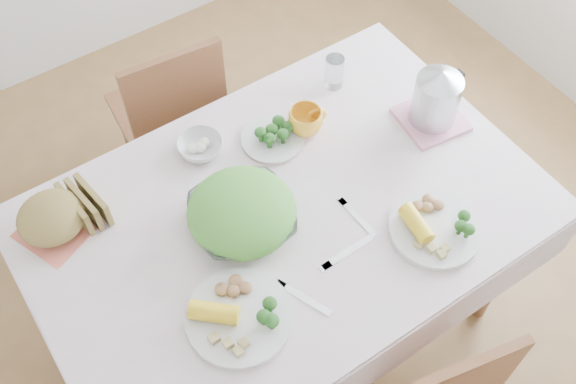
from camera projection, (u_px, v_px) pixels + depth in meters
floor at (287, 319)px, 2.63m from camera, size 3.60×3.60×0.00m
dining_table at (286, 273)px, 2.32m from camera, size 1.40×0.90×0.75m
tablecloth at (286, 212)px, 2.01m from camera, size 1.50×1.00×0.01m
chair_far at (166, 104)px, 2.65m from camera, size 0.43×0.43×0.87m
salad_bowl at (242, 217)px, 1.95m from camera, size 0.35×0.35×0.07m
dinner_plate_left at (239, 318)px, 1.79m from camera, size 0.39×0.39×0.02m
dinner_plate_right at (435, 229)px, 1.95m from camera, size 0.37×0.37×0.02m
broccoli_plate at (272, 139)px, 2.15m from camera, size 0.24×0.24×0.02m
napkin at (58, 229)px, 1.96m from camera, size 0.25×0.25×0.00m
bread_loaf at (52, 219)px, 1.92m from camera, size 0.24×0.24×0.12m
fruit_bowl at (200, 147)px, 2.11m from camera, size 0.16×0.16×0.04m
yellow_mug at (305, 121)px, 2.15m from camera, size 0.15×0.15×0.09m
glass_tumbler at (334, 71)px, 2.25m from camera, size 0.07×0.07×0.12m
pink_tray at (431, 119)px, 2.20m from camera, size 0.22×0.22×0.02m
electric_kettle at (437, 95)px, 2.11m from camera, size 0.18×0.18×0.21m
fork_left at (303, 298)px, 1.84m from camera, size 0.09×0.17×0.00m
fork_right at (357, 217)px, 1.99m from camera, size 0.03×0.16×0.00m
knife at (348, 252)px, 1.92m from camera, size 0.18×0.03×0.00m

